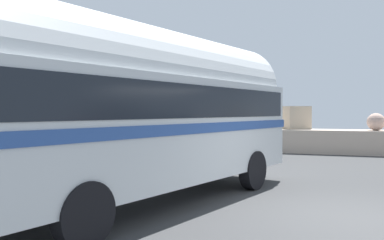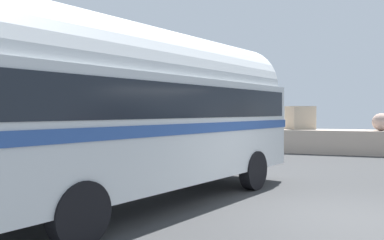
{
  "view_description": "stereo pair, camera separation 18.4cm",
  "coord_description": "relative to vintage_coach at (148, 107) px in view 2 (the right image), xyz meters",
  "views": [
    {
      "loc": [
        -0.5,
        -7.77,
        1.96
      ],
      "look_at": [
        -3.55,
        1.19,
        1.75
      ],
      "focal_mm": 37.14,
      "sensor_mm": 36.0,
      "label": 1
    },
    {
      "loc": [
        -0.32,
        -7.71,
        1.96
      ],
      "look_at": [
        -3.55,
        1.19,
        1.75
      ],
      "focal_mm": 37.14,
      "sensor_mm": 36.0,
      "label": 2
    }
  ],
  "objects": [
    {
      "name": "ground",
      "position": [
        4.04,
        0.16,
        -2.04
      ],
      "size": [
        32.0,
        26.0,
        0.02
      ],
      "color": "#343536"
    },
    {
      "name": "breakwater",
      "position": [
        4.01,
        11.96,
        -1.32
      ],
      "size": [
        31.36,
        2.39,
        2.37
      ],
      "color": "#B5A391",
      "rests_on": "ground"
    },
    {
      "name": "vintage_coach",
      "position": [
        0.0,
        0.0,
        0.0
      ],
      "size": [
        4.82,
        8.91,
        3.7
      ],
      "rotation": [
        0.0,
        0.0,
        -0.3
      ],
      "color": "black",
      "rests_on": "ground"
    }
  ]
}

